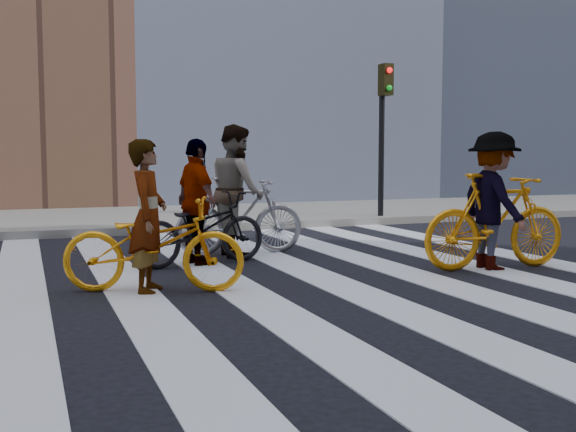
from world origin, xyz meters
TOP-DOWN VIEW (x-y plane):
  - ground at (0.00, 0.00)m, footprint 100.00×100.00m
  - sidewalk_far at (0.00, 7.50)m, footprint 100.00×5.00m
  - zebra_crosswalk at (0.00, 0.00)m, footprint 8.25×10.00m
  - traffic_signal at (4.40, 5.32)m, footprint 0.22×0.42m
  - bike_yellow_left at (-1.42, -0.16)m, footprint 2.01×1.31m
  - bike_silver_mid at (0.22, 2.04)m, footprint 1.90×0.60m
  - bike_yellow_right at (2.85, -0.31)m, footprint 2.05×0.68m
  - bike_dark_rear at (-0.53, 1.35)m, footprint 1.93×1.00m
  - rider_left at (-1.47, -0.16)m, footprint 0.57×0.68m
  - rider_mid at (0.17, 2.04)m, footprint 0.74×0.94m
  - rider_right at (2.80, -0.31)m, footprint 0.70×1.15m
  - rider_rear at (-0.58, 1.35)m, footprint 0.59×1.03m

SIDE VIEW (x-z plane):
  - ground at x=0.00m, z-range 0.00..0.00m
  - zebra_crosswalk at x=0.00m, z-range 0.00..0.01m
  - sidewalk_far at x=0.00m, z-range 0.00..0.15m
  - bike_dark_rear at x=-0.53m, z-range 0.00..0.96m
  - bike_yellow_left at x=-1.42m, z-range 0.00..1.00m
  - bike_silver_mid at x=0.22m, z-range 0.00..1.13m
  - bike_yellow_right at x=2.85m, z-range 0.00..1.22m
  - rider_left at x=-1.47m, z-range 0.00..1.60m
  - rider_rear at x=-0.58m, z-range 0.00..1.65m
  - rider_right at x=2.80m, z-range 0.00..1.73m
  - rider_mid at x=0.17m, z-range 0.00..1.87m
  - traffic_signal at x=4.40m, z-range 0.62..3.94m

